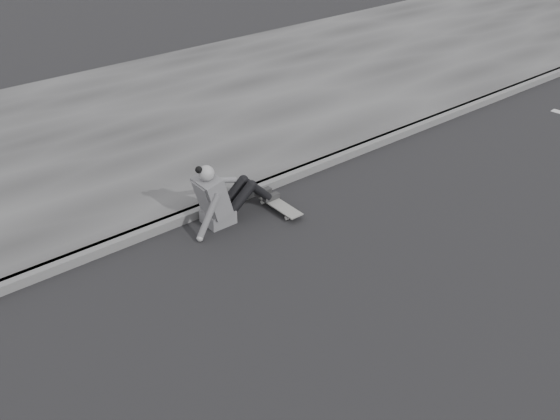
# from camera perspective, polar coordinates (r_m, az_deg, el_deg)

# --- Properties ---
(ground) EXTENTS (80.00, 80.00, 0.00)m
(ground) POSITION_cam_1_polar(r_m,az_deg,el_deg) (8.26, 17.91, -1.97)
(ground) COLOR black
(ground) RESTS_ON ground
(curb) EXTENTS (24.00, 0.16, 0.12)m
(curb) POSITION_cam_1_polar(r_m,az_deg,el_deg) (9.62, 5.52, 4.89)
(curb) COLOR #545454
(curb) RESTS_ON ground
(sidewalk) EXTENTS (24.00, 6.00, 0.12)m
(sidewalk) POSITION_cam_1_polar(r_m,az_deg,el_deg) (11.76, -4.80, 10.04)
(sidewalk) COLOR #383838
(sidewalk) RESTS_ON ground
(skateboard) EXTENTS (0.20, 0.78, 0.09)m
(skateboard) POSITION_cam_1_polar(r_m,az_deg,el_deg) (8.28, -0.12, 0.44)
(skateboard) COLOR #9F9F99
(skateboard) RESTS_ON ground
(seated_woman) EXTENTS (1.38, 0.46, 0.88)m
(seated_woman) POSITION_cam_1_polar(r_m,az_deg,el_deg) (7.94, -5.38, 1.22)
(seated_woman) COLOR #555557
(seated_woman) RESTS_ON ground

